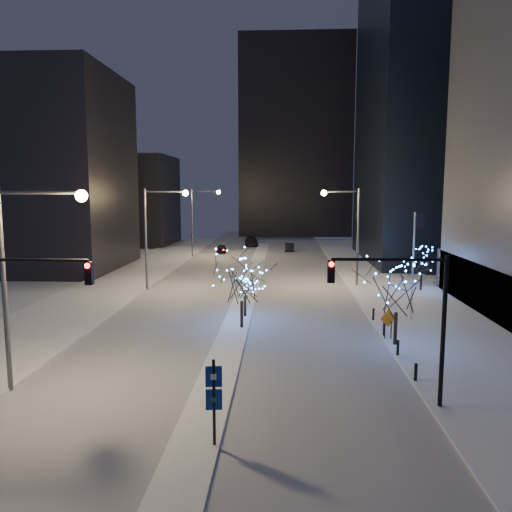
# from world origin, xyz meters

# --- Properties ---
(ground) EXTENTS (160.00, 160.00, 0.00)m
(ground) POSITION_xyz_m (0.00, 0.00, 0.00)
(ground) COLOR silver
(ground) RESTS_ON ground
(road) EXTENTS (20.00, 130.00, 0.02)m
(road) POSITION_xyz_m (0.00, 35.00, 0.01)
(road) COLOR #AAAFB9
(road) RESTS_ON ground
(median) EXTENTS (2.00, 80.00, 0.15)m
(median) POSITION_xyz_m (0.00, 30.00, 0.07)
(median) COLOR white
(median) RESTS_ON ground
(east_sidewalk) EXTENTS (10.00, 90.00, 0.15)m
(east_sidewalk) POSITION_xyz_m (15.00, 20.00, 0.07)
(east_sidewalk) COLOR white
(east_sidewalk) RESTS_ON ground
(west_sidewalk) EXTENTS (8.00, 90.00, 0.15)m
(west_sidewalk) POSITION_xyz_m (-14.00, 20.00, 0.07)
(west_sidewalk) COLOR white
(west_sidewalk) RESTS_ON ground
(filler_west_near) EXTENTS (22.00, 18.00, 24.00)m
(filler_west_near) POSITION_xyz_m (-28.00, 40.00, 12.00)
(filler_west_near) COLOR black
(filler_west_near) RESTS_ON ground
(filler_west_far) EXTENTS (18.00, 16.00, 16.00)m
(filler_west_far) POSITION_xyz_m (-26.00, 70.00, 8.00)
(filler_west_far) COLOR black
(filler_west_far) RESTS_ON ground
(horizon_block) EXTENTS (24.00, 14.00, 42.00)m
(horizon_block) POSITION_xyz_m (6.00, 92.00, 21.00)
(horizon_block) COLOR black
(horizon_block) RESTS_ON ground
(street_lamp_w_near) EXTENTS (4.40, 0.56, 10.00)m
(street_lamp_w_near) POSITION_xyz_m (-8.94, 2.00, 6.50)
(street_lamp_w_near) COLOR #595E66
(street_lamp_w_near) RESTS_ON ground
(street_lamp_w_mid) EXTENTS (4.40, 0.56, 10.00)m
(street_lamp_w_mid) POSITION_xyz_m (-8.94, 27.00, 6.50)
(street_lamp_w_mid) COLOR #595E66
(street_lamp_w_mid) RESTS_ON ground
(street_lamp_w_far) EXTENTS (4.40, 0.56, 10.00)m
(street_lamp_w_far) POSITION_xyz_m (-8.94, 52.00, 6.50)
(street_lamp_w_far) COLOR #595E66
(street_lamp_w_far) RESTS_ON ground
(street_lamp_east) EXTENTS (3.90, 0.56, 10.00)m
(street_lamp_east) POSITION_xyz_m (10.08, 30.00, 6.45)
(street_lamp_east) COLOR #595E66
(street_lamp_east) RESTS_ON ground
(traffic_signal_west) EXTENTS (5.26, 0.43, 7.00)m
(traffic_signal_west) POSITION_xyz_m (-8.44, -0.00, 4.76)
(traffic_signal_west) COLOR black
(traffic_signal_west) RESTS_ON ground
(traffic_signal_east) EXTENTS (5.26, 0.43, 7.00)m
(traffic_signal_east) POSITION_xyz_m (8.94, 1.00, 4.76)
(traffic_signal_east) COLOR black
(traffic_signal_east) RESTS_ON ground
(flagpoles) EXTENTS (1.35, 2.60, 8.00)m
(flagpoles) POSITION_xyz_m (13.37, 17.25, 4.80)
(flagpoles) COLOR silver
(flagpoles) RESTS_ON east_sidewalk
(bollards) EXTENTS (0.16, 12.16, 0.90)m
(bollards) POSITION_xyz_m (10.20, 10.00, 0.60)
(bollards) COLOR black
(bollards) RESTS_ON east_sidewalk
(car_near) EXTENTS (1.76, 3.86, 1.28)m
(car_near) POSITION_xyz_m (-6.33, 57.17, 0.64)
(car_near) COLOR black
(car_near) RESTS_ON ground
(car_mid) EXTENTS (1.47, 4.16, 1.37)m
(car_mid) POSITION_xyz_m (4.48, 59.80, 0.68)
(car_mid) COLOR black
(car_mid) RESTS_ON ground
(car_far) EXTENTS (2.78, 5.83, 1.64)m
(car_far) POSITION_xyz_m (-2.20, 67.22, 0.82)
(car_far) COLOR black
(car_far) RESTS_ON ground
(holiday_tree_median_near) EXTENTS (5.37, 5.37, 5.65)m
(holiday_tree_median_near) POSITION_xyz_m (0.50, 13.52, 3.75)
(holiday_tree_median_near) COLOR black
(holiday_tree_median_near) RESTS_ON median
(holiday_tree_median_far) EXTENTS (3.08, 3.08, 3.88)m
(holiday_tree_median_far) POSITION_xyz_m (0.50, 16.71, 2.78)
(holiday_tree_median_far) COLOR black
(holiday_tree_median_far) RESTS_ON median
(holiday_tree_plaza_near) EXTENTS (5.16, 5.16, 5.68)m
(holiday_tree_plaza_near) POSITION_xyz_m (10.50, 10.08, 3.85)
(holiday_tree_plaza_near) COLOR black
(holiday_tree_plaza_near) RESTS_ON east_sidewalk
(holiday_tree_plaza_far) EXTENTS (4.40, 4.40, 4.40)m
(holiday_tree_plaza_far) POSITION_xyz_m (16.88, 27.78, 2.97)
(holiday_tree_plaza_far) COLOR black
(holiday_tree_plaza_far) RESTS_ON east_sidewalk
(wayfinding_sign) EXTENTS (0.63, 0.15, 3.52)m
(wayfinding_sign) POSITION_xyz_m (0.80, -3.00, 2.16)
(wayfinding_sign) COLOR black
(wayfinding_sign) RESTS_ON ground
(construction_sign) EXTENTS (1.13, 0.46, 1.97)m
(construction_sign) POSITION_xyz_m (10.30, 11.31, 1.34)
(construction_sign) COLOR black
(construction_sign) RESTS_ON east_sidewalk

